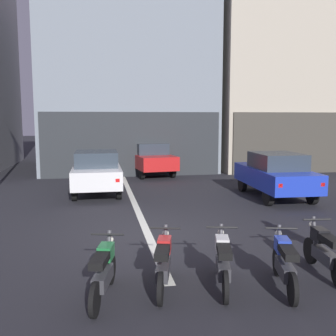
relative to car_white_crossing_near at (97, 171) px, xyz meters
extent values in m
plane|color=#232328|center=(1.25, -5.68, -0.89)|extent=(120.00, 120.00, 0.00)
cube|color=silver|center=(1.25, 0.32, -0.88)|extent=(0.20, 18.00, 0.01)
cube|color=gray|center=(1.74, 8.70, 4.15)|extent=(9.21, 9.07, 10.08)
cube|color=#292C30|center=(1.74, 4.11, 0.71)|extent=(8.84, 0.10, 3.20)
cube|color=#B2A893|center=(11.84, 8.70, 7.32)|extent=(10.41, 9.74, 16.40)
cube|color=#3E3A33|center=(11.84, 3.78, 0.71)|extent=(9.99, 0.10, 3.20)
cylinder|color=black|center=(-0.77, 1.34, -0.57)|extent=(0.18, 0.64, 0.64)
cylinder|color=black|center=(0.78, 1.34, -0.57)|extent=(0.18, 0.64, 0.64)
cylinder|color=black|center=(-0.78, -1.26, -0.57)|extent=(0.18, 0.64, 0.64)
cylinder|color=black|center=(0.77, -1.26, -0.57)|extent=(0.18, 0.64, 0.64)
cube|color=silver|center=(0.00, 0.04, -0.14)|extent=(1.77, 4.11, 0.66)
cube|color=#2D3842|center=(0.00, -0.11, 0.47)|extent=(1.56, 1.97, 0.56)
cube|color=red|center=(-0.71, -1.98, -0.09)|extent=(0.14, 0.06, 0.12)
cube|color=red|center=(0.70, -1.98, -0.09)|extent=(0.14, 0.06, 0.12)
cylinder|color=black|center=(5.69, -0.60, -0.57)|extent=(0.21, 0.65, 0.64)
cylinder|color=black|center=(7.23, -0.66, -0.57)|extent=(0.21, 0.65, 0.64)
cylinder|color=black|center=(5.58, -3.19, -0.57)|extent=(0.21, 0.65, 0.64)
cylinder|color=black|center=(7.13, -3.26, -0.57)|extent=(0.21, 0.65, 0.64)
cube|color=#1E38BF|center=(6.41, -1.93, -0.14)|extent=(1.92, 4.17, 0.66)
cube|color=#2D3842|center=(6.40, -2.08, 0.47)|extent=(1.63, 2.03, 0.56)
cube|color=red|center=(5.62, -3.92, -0.09)|extent=(0.14, 0.07, 0.12)
cube|color=red|center=(7.03, -3.97, -0.09)|extent=(0.14, 0.07, 0.12)
cylinder|color=black|center=(3.63, 3.38, -0.57)|extent=(0.27, 0.66, 0.64)
cylinder|color=black|center=(2.09, 3.17, -0.57)|extent=(0.27, 0.66, 0.64)
cylinder|color=black|center=(3.27, 5.96, -0.57)|extent=(0.27, 0.66, 0.64)
cylinder|color=black|center=(1.73, 5.74, -0.57)|extent=(0.27, 0.66, 0.64)
cube|color=red|center=(2.68, 4.56, -0.14)|extent=(2.31, 4.30, 0.66)
cube|color=#2D3842|center=(2.66, 4.71, 0.47)|extent=(1.81, 2.16, 0.56)
cube|color=red|center=(3.10, 6.66, -0.09)|extent=(0.15, 0.08, 0.12)
cube|color=red|center=(1.70, 6.46, -0.09)|extent=(0.15, 0.08, 0.12)
cylinder|color=black|center=(0.26, -8.39, -0.63)|extent=(0.19, 0.52, 0.52)
cylinder|color=black|center=(-0.01, -9.51, -0.63)|extent=(0.19, 0.52, 0.52)
cube|color=#38383D|center=(0.11, -9.00, -0.52)|extent=(0.37, 0.76, 0.22)
cube|color=black|center=(0.07, -9.15, -0.17)|extent=(0.35, 0.63, 0.12)
cube|color=#1E7238|center=(0.17, -8.75, -0.19)|extent=(0.30, 0.40, 0.24)
cylinder|color=#4C4C51|center=(0.22, -8.54, -0.25)|extent=(0.12, 0.25, 0.70)
cylinder|color=black|center=(0.20, -8.61, 0.07)|extent=(0.54, 0.16, 0.04)
sphere|color=silver|center=(0.25, -8.41, -0.09)|extent=(0.12, 0.12, 0.12)
cylinder|color=black|center=(1.26, -8.20, -0.63)|extent=(0.20, 0.52, 0.52)
cylinder|color=black|center=(0.98, -9.32, -0.63)|extent=(0.20, 0.52, 0.52)
cube|color=#38383D|center=(1.11, -8.81, -0.52)|extent=(0.37, 0.76, 0.22)
cube|color=black|center=(1.07, -8.96, -0.17)|extent=(0.36, 0.64, 0.12)
cube|color=red|center=(1.17, -8.56, -0.19)|extent=(0.30, 0.40, 0.24)
cylinder|color=#4C4C51|center=(1.23, -8.35, -0.25)|extent=(0.13, 0.25, 0.70)
cylinder|color=black|center=(1.21, -8.43, 0.07)|extent=(0.54, 0.17, 0.04)
sphere|color=silver|center=(1.26, -8.23, -0.09)|extent=(0.12, 0.12, 0.12)
cylinder|color=black|center=(2.26, -8.33, -0.63)|extent=(0.19, 0.52, 0.52)
cylinder|color=black|center=(1.98, -9.45, -0.63)|extent=(0.19, 0.52, 0.52)
cube|color=#38383D|center=(2.11, -8.94, -0.52)|extent=(0.37, 0.76, 0.22)
cube|color=black|center=(2.07, -9.09, -0.17)|extent=(0.36, 0.64, 0.12)
cube|color=silver|center=(2.17, -8.69, -0.19)|extent=(0.30, 0.40, 0.24)
cylinder|color=#4C4C51|center=(2.22, -8.47, -0.25)|extent=(0.12, 0.25, 0.70)
cylinder|color=black|center=(2.20, -8.55, 0.07)|extent=(0.54, 0.17, 0.04)
sphere|color=silver|center=(2.25, -8.35, -0.09)|extent=(0.12, 0.12, 0.12)
cylinder|color=black|center=(3.26, -8.58, -0.63)|extent=(0.20, 0.52, 0.52)
cylinder|color=black|center=(2.98, -9.69, -0.63)|extent=(0.20, 0.52, 0.52)
cube|color=#38383D|center=(3.11, -9.18, -0.52)|extent=(0.38, 0.76, 0.22)
cube|color=black|center=(3.07, -9.34, -0.17)|extent=(0.36, 0.64, 0.12)
cube|color=#233DB7|center=(3.17, -8.94, -0.19)|extent=(0.30, 0.40, 0.24)
cylinder|color=#4C4C51|center=(3.22, -8.72, -0.25)|extent=(0.13, 0.25, 0.70)
cylinder|color=black|center=(3.20, -8.80, 0.07)|extent=(0.54, 0.17, 0.04)
sphere|color=silver|center=(3.26, -8.60, -0.09)|extent=(0.12, 0.12, 0.12)
cylinder|color=black|center=(4.18, -8.14, -0.63)|extent=(0.13, 0.52, 0.52)
cube|color=#38383D|center=(4.11, -8.76, -0.52)|extent=(0.28, 0.75, 0.22)
cube|color=black|center=(4.09, -8.92, -0.17)|extent=(0.29, 0.62, 0.12)
cube|color=black|center=(4.14, -8.51, -0.19)|extent=(0.26, 0.38, 0.24)
cylinder|color=#4C4C51|center=(4.17, -8.29, -0.25)|extent=(0.10, 0.24, 0.70)
cylinder|color=black|center=(4.16, -8.37, 0.07)|extent=(0.55, 0.10, 0.04)
sphere|color=silver|center=(4.18, -8.17, -0.09)|extent=(0.12, 0.12, 0.12)
camera|label=1|loc=(0.09, -14.86, 1.97)|focal=41.06mm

